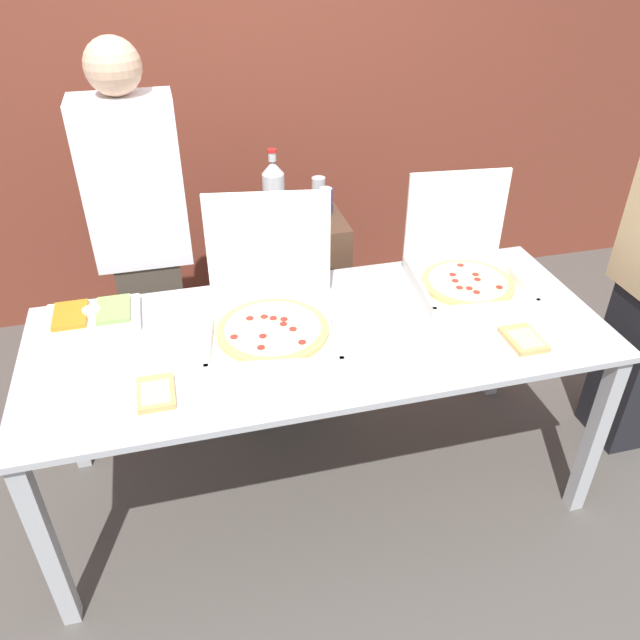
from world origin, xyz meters
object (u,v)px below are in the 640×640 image
Objects in this scene: veggie_tray at (93,316)px; person_guest_cap at (144,242)px; soda_can_silver at (318,190)px; soda_can_colored at (325,201)px; soda_bottle at (274,191)px; paper_plate_front_right at (523,340)px; pizza_box_far_right at (272,309)px; pizza_box_near_left at (465,267)px; paper_plate_front_left at (156,394)px.

person_guest_cap is (0.21, 0.44, 0.08)m from veggie_tray.
soda_can_silver is 1.00× the size of soda_can_colored.
paper_plate_front_right is at bearing -53.94° from soda_bottle.
soda_can_silver reaches higher than veggie_tray.
pizza_box_far_right is 4.48× the size of soda_can_colored.
paper_plate_front_right is 1.61m from veggie_tray.
pizza_box_far_right is 1.59× the size of veggie_tray.
soda_can_silver is at bearing 89.27° from soda_can_colored.
pizza_box_far_right is 1.65× the size of soda_bottle.
pizza_box_near_left is 0.73m from soda_can_colored.
person_guest_cap reaches higher than soda_bottle.
paper_plate_front_left is 1.79× the size of soda_can_colored.
person_guest_cap reaches higher than paper_plate_front_left.
soda_bottle is (-0.72, 0.99, 0.25)m from paper_plate_front_right.
soda_bottle is 0.61m from person_guest_cap.
pizza_box_near_left is 1.50m from veggie_tray.
pizza_box_near_left is at bearing 157.89° from person_guest_cap.
soda_can_silver is (-0.45, 0.71, 0.10)m from pizza_box_near_left.
soda_bottle reaches higher than soda_can_colored.
soda_can_silver is (1.05, 0.62, 0.16)m from veggie_tray.
veggie_tray is 1.04× the size of soda_bottle.
soda_bottle is at bearing -173.39° from soda_can_colored.
paper_plate_front_right is 1.14m from soda_can_colored.
soda_can_silver is (0.83, 1.13, 0.17)m from paper_plate_front_left.
person_guest_cap is (-1.31, 0.98, 0.09)m from paper_plate_front_right.
paper_plate_front_right and paper_plate_front_left have the same top height.
soda_can_colored reaches higher than veggie_tray.
pizza_box_far_right is at bearing -165.53° from pizza_box_near_left.
paper_plate_front_left is 1.79× the size of soda_can_silver.
paper_plate_front_left is at bearing -155.72° from pizza_box_near_left.
soda_bottle reaches higher than paper_plate_front_right.
veggie_tray is at bearing 171.17° from pizza_box_far_right.
pizza_box_near_left is (0.84, 0.13, -0.01)m from pizza_box_far_right.
veggie_tray is at bearing -149.31° from soda_can_silver.
soda_bottle is at bearing 87.08° from pizza_box_far_right.
person_guest_cap is (-0.84, -0.05, -0.08)m from soda_can_colored.
pizza_box_far_right is 0.54m from paper_plate_front_left.
soda_can_colored is (-0.48, 1.02, 0.17)m from paper_plate_front_right.
person_guest_cap reaches higher than soda_can_colored.
soda_can_colored is (-0.00, -0.14, 0.00)m from soda_can_silver.
pizza_box_near_left reaches higher than veggie_tray.
soda_can_colored is (0.25, 0.03, -0.08)m from soda_bottle.
soda_can_colored is (0.39, 0.70, 0.10)m from pizza_box_far_right.
pizza_box_far_right reaches higher than paper_plate_front_left.
soda_can_colored is (-0.45, 0.57, 0.10)m from pizza_box_near_left.
pizza_box_far_right is 4.48× the size of soda_can_silver.
person_guest_cap is (-0.59, -0.02, -0.17)m from soda_bottle.
soda_can_colored reaches higher than paper_plate_front_right.
soda_bottle is 2.71× the size of soda_can_silver.
pizza_box_near_left is 2.20× the size of paper_plate_front_left.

